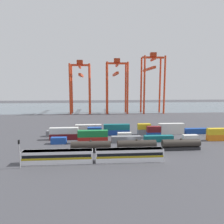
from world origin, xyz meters
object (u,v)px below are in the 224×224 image
shipping_container_3 (126,139)px  shipping_container_5 (190,138)px  shipping_container_12 (95,136)px  shipping_container_22 (144,132)px  shipping_container_10 (64,137)px  shipping_container_15 (154,135)px  shipping_container_18 (88,133)px  freight_tank_row (137,145)px  shipping_container_20 (117,132)px  shipping_container_1 (93,140)px  passenger_train (94,155)px  gantry_crane_east (152,76)px  shipping_container_24 (171,131)px  gantry_crane_west (80,81)px  gantry_crane_central (116,80)px  signal_mast (19,150)px  shipping_container_17 (60,133)px  shipping_container_26 (197,131)px

shipping_container_3 → shipping_container_5: (27.11, 0.00, 0.00)m
shipping_container_12 → shipping_container_22: size_ratio=1.00×
shipping_container_10 → shipping_container_22: same height
shipping_container_15 → shipping_container_18: 29.77m
freight_tank_row → shipping_container_20: bearing=101.6°
shipping_container_1 → shipping_container_22: size_ratio=2.00×
shipping_container_3 → shipping_container_15: (13.27, 6.25, 0.00)m
passenger_train → shipping_container_10: (-13.24, 27.07, -0.84)m
freight_tank_row → gantry_crane_east: 113.39m
shipping_container_15 → shipping_container_22: (-2.85, 6.25, 0.00)m
shipping_container_5 → shipping_container_24: same height
shipping_container_3 → gantry_crane_west: bearing=105.3°
freight_tank_row → gantry_crane_central: 107.95m
signal_mast → shipping_container_3: bearing=35.6°
shipping_container_5 → shipping_container_17: bearing=167.4°
gantry_crane_west → shipping_container_26: bearing=-52.3°
shipping_container_22 → shipping_container_24: size_ratio=0.50×
shipping_container_24 → gantry_crane_central: (-18.48, 81.13, 26.76)m
freight_tank_row → shipping_container_15: freight_tank_row is taller
passenger_train → signal_mast: signal_mast is taller
shipping_container_20 → gantry_crane_central: size_ratio=0.27×
shipping_container_18 → shipping_container_1: bearing=-79.7°
shipping_container_20 → shipping_container_1: bearing=-131.0°
shipping_container_18 → gantry_crane_central: gantry_crane_central is taller
signal_mast → shipping_container_15: 55.68m
shipping_container_10 → gantry_crane_central: 96.52m
shipping_container_15 → shipping_container_3: bearing=-154.8°
shipping_container_24 → shipping_container_3: bearing=-152.0°
shipping_container_12 → gantry_crane_west: 91.07m
shipping_container_20 → shipping_container_26: 39.38m
signal_mast → shipping_container_12: (20.47, 30.13, -3.94)m
shipping_container_12 → passenger_train: bearing=-89.7°
shipping_container_22 → gantry_crane_central: size_ratio=0.13×
passenger_train → shipping_container_24: bearing=42.5°
shipping_container_10 → shipping_container_15: same height
signal_mast → gantry_crane_east: (68.97, 117.17, 25.85)m
shipping_container_3 → shipping_container_12: same height
shipping_container_5 → gantry_crane_central: 99.84m
shipping_container_5 → shipping_container_22: 20.85m
shipping_container_5 → shipping_container_22: same height
shipping_container_1 → gantry_crane_central: 99.14m
shipping_container_12 → shipping_container_24: same height
passenger_train → shipping_container_1: 20.86m
shipping_container_1 → shipping_container_5: 40.67m
signal_mast → shipping_container_1: bearing=50.3°
passenger_train → shipping_container_24: passenger_train is taller
shipping_container_3 → shipping_container_20: (-2.71, 12.50, 0.00)m
freight_tank_row → shipping_container_10: 33.06m
shipping_container_5 → gantry_crane_west: bearing=119.5°
passenger_train → shipping_container_26: size_ratio=3.49×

